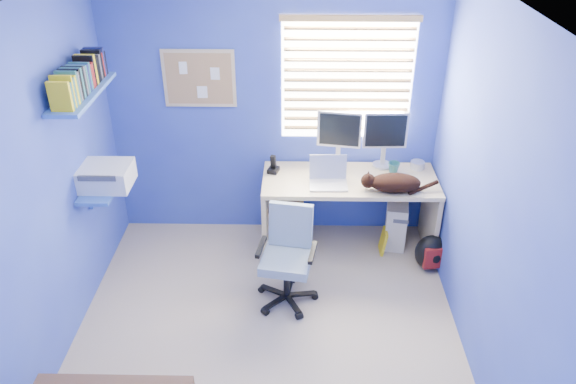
{
  "coord_description": "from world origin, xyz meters",
  "views": [
    {
      "loc": [
        0.23,
        -3.15,
        3.19
      ],
      "look_at": [
        0.15,
        0.65,
        0.95
      ],
      "focal_mm": 35.0,
      "sensor_mm": 36.0,
      "label": 1
    }
  ],
  "objects_px": {
    "desk": "(348,213)",
    "cat": "(395,183)",
    "tower_pc": "(396,220)",
    "laptop": "(329,174)",
    "office_chair": "(288,268)"
  },
  "relations": [
    {
      "from": "desk",
      "to": "cat",
      "type": "height_order",
      "value": "cat"
    },
    {
      "from": "tower_pc",
      "to": "office_chair",
      "type": "relative_size",
      "value": 0.54
    },
    {
      "from": "cat",
      "to": "tower_pc",
      "type": "distance_m",
      "value": 0.68
    },
    {
      "from": "desk",
      "to": "cat",
      "type": "xyz_separation_m",
      "value": [
        0.37,
        -0.21,
        0.45
      ]
    },
    {
      "from": "laptop",
      "to": "cat",
      "type": "relative_size",
      "value": 0.75
    },
    {
      "from": "cat",
      "to": "desk",
      "type": "bearing_deg",
      "value": 152.81
    },
    {
      "from": "desk",
      "to": "office_chair",
      "type": "bearing_deg",
      "value": -125.97
    },
    {
      "from": "tower_pc",
      "to": "office_chair",
      "type": "bearing_deg",
      "value": -130.47
    },
    {
      "from": "laptop",
      "to": "cat",
      "type": "height_order",
      "value": "laptop"
    },
    {
      "from": "office_chair",
      "to": "cat",
      "type": "bearing_deg",
      "value": 30.77
    },
    {
      "from": "cat",
      "to": "office_chair",
      "type": "xyz_separation_m",
      "value": [
        -0.91,
        -0.54,
        -0.51
      ]
    },
    {
      "from": "desk",
      "to": "cat",
      "type": "distance_m",
      "value": 0.62
    },
    {
      "from": "cat",
      "to": "tower_pc",
      "type": "bearing_deg",
      "value": 73.3
    },
    {
      "from": "laptop",
      "to": "tower_pc",
      "type": "relative_size",
      "value": 0.73
    },
    {
      "from": "cat",
      "to": "tower_pc",
      "type": "xyz_separation_m",
      "value": [
        0.11,
        0.32,
        -0.59
      ]
    }
  ]
}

